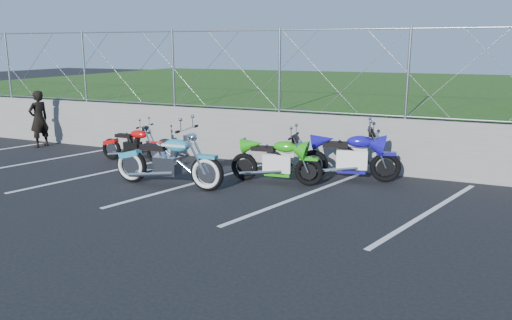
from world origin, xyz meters
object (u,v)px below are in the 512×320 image
at_px(sportbike_green, 277,162).
at_px(sportbike_blue, 351,159).
at_px(naked_orange, 134,146).
at_px(person_standing, 39,119).
at_px(cruiser_turquoise, 169,163).

bearing_deg(sportbike_green, sportbike_blue, 25.38).
relative_size(naked_orange, person_standing, 1.17).
xyz_separation_m(cruiser_turquoise, sportbike_green, (1.97, 1.14, -0.05)).
height_order(naked_orange, sportbike_blue, sportbike_blue).
distance_m(sportbike_green, sportbike_blue, 1.62).
distance_m(sportbike_blue, person_standing, 9.15).
xyz_separation_m(naked_orange, sportbike_blue, (5.43, 0.36, 0.09)).
distance_m(cruiser_turquoise, naked_orange, 2.62).
bearing_deg(naked_orange, person_standing, 170.53).
relative_size(sportbike_green, sportbike_blue, 0.94).
distance_m(naked_orange, sportbike_blue, 5.45).
height_order(cruiser_turquoise, naked_orange, cruiser_turquoise).
bearing_deg(person_standing, sportbike_blue, 98.80).
bearing_deg(naked_orange, sportbike_green, -7.75).
distance_m(cruiser_turquoise, person_standing, 6.17).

